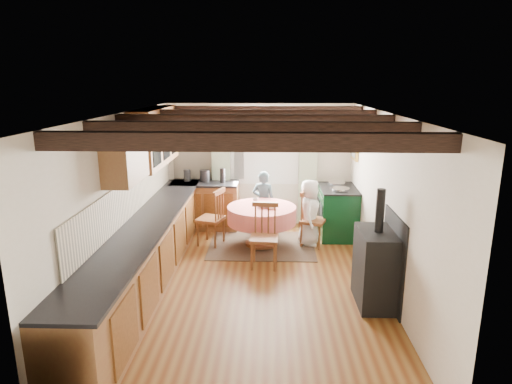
{
  "coord_description": "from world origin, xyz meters",
  "views": [
    {
      "loc": [
        0.22,
        -5.73,
        2.82
      ],
      "look_at": [
        0.0,
        0.8,
        1.15
      ],
      "focal_mm": 30.68,
      "sensor_mm": 36.0,
      "label": 1
    }
  ],
  "objects_px": {
    "chair_right": "(313,218)",
    "cast_iron_stove": "(377,248)",
    "dining_table": "(262,226)",
    "aga_range": "(337,211)",
    "chair_near": "(264,236)",
    "child_far": "(264,202)",
    "cup": "(255,201)",
    "chair_left": "(211,217)",
    "child_right": "(309,213)"
  },
  "relations": [
    {
      "from": "cup",
      "to": "child_right",
      "type": "bearing_deg",
      "value": -7.74
    },
    {
      "from": "child_right",
      "to": "child_far",
      "type": "bearing_deg",
      "value": 62.43
    },
    {
      "from": "chair_near",
      "to": "cast_iron_stove",
      "type": "distance_m",
      "value": 1.84
    },
    {
      "from": "dining_table",
      "to": "chair_near",
      "type": "distance_m",
      "value": 0.9
    },
    {
      "from": "child_far",
      "to": "cup",
      "type": "height_order",
      "value": "child_far"
    },
    {
      "from": "chair_right",
      "to": "dining_table",
      "type": "bearing_deg",
      "value": 113.21
    },
    {
      "from": "child_right",
      "to": "aga_range",
      "type": "bearing_deg",
      "value": -40.02
    },
    {
      "from": "chair_near",
      "to": "aga_range",
      "type": "xyz_separation_m",
      "value": [
        1.34,
        1.47,
        -0.03
      ]
    },
    {
      "from": "dining_table",
      "to": "chair_right",
      "type": "bearing_deg",
      "value": 3.85
    },
    {
      "from": "chair_near",
      "to": "child_far",
      "type": "height_order",
      "value": "child_far"
    },
    {
      "from": "cup",
      "to": "child_far",
      "type": "bearing_deg",
      "value": 73.56
    },
    {
      "from": "dining_table",
      "to": "child_right",
      "type": "height_order",
      "value": "child_right"
    },
    {
      "from": "child_far",
      "to": "aga_range",
      "type": "bearing_deg",
      "value": -169.01
    },
    {
      "from": "dining_table",
      "to": "aga_range",
      "type": "height_order",
      "value": "aga_range"
    },
    {
      "from": "cup",
      "to": "cast_iron_stove",
      "type": "bearing_deg",
      "value": -53.86
    },
    {
      "from": "chair_right",
      "to": "cast_iron_stove",
      "type": "bearing_deg",
      "value": -144.16
    },
    {
      "from": "cast_iron_stove",
      "to": "cup",
      "type": "xyz_separation_m",
      "value": [
        -1.62,
        2.22,
        -0.01
      ]
    },
    {
      "from": "chair_near",
      "to": "cup",
      "type": "height_order",
      "value": "chair_near"
    },
    {
      "from": "cast_iron_stove",
      "to": "child_far",
      "type": "distance_m",
      "value": 3.08
    },
    {
      "from": "dining_table",
      "to": "aga_range",
      "type": "bearing_deg",
      "value": 22.93
    },
    {
      "from": "chair_near",
      "to": "child_far",
      "type": "bearing_deg",
      "value": 95.6
    },
    {
      "from": "chair_left",
      "to": "chair_right",
      "type": "relative_size",
      "value": 1.03
    },
    {
      "from": "chair_near",
      "to": "chair_left",
      "type": "distance_m",
      "value": 1.33
    },
    {
      "from": "chair_near",
      "to": "cup",
      "type": "relative_size",
      "value": 11.16
    },
    {
      "from": "dining_table",
      "to": "chair_left",
      "type": "height_order",
      "value": "chair_left"
    },
    {
      "from": "dining_table",
      "to": "aga_range",
      "type": "xyz_separation_m",
      "value": [
        1.4,
        0.59,
        0.11
      ]
    },
    {
      "from": "aga_range",
      "to": "child_far",
      "type": "bearing_deg",
      "value": 175.4
    },
    {
      "from": "dining_table",
      "to": "chair_right",
      "type": "distance_m",
      "value": 0.91
    },
    {
      "from": "chair_right",
      "to": "cast_iron_stove",
      "type": "height_order",
      "value": "cast_iron_stove"
    },
    {
      "from": "chair_near",
      "to": "cup",
      "type": "distance_m",
      "value": 1.16
    },
    {
      "from": "chair_left",
      "to": "chair_right",
      "type": "height_order",
      "value": "chair_left"
    },
    {
      "from": "dining_table",
      "to": "cast_iron_stove",
      "type": "distance_m",
      "value": 2.53
    },
    {
      "from": "dining_table",
      "to": "cup",
      "type": "bearing_deg",
      "value": 117.24
    },
    {
      "from": "cast_iron_stove",
      "to": "aga_range",
      "type": "bearing_deg",
      "value": 92.44
    },
    {
      "from": "child_right",
      "to": "cup",
      "type": "relative_size",
      "value": 13.1
    },
    {
      "from": "chair_near",
      "to": "chair_left",
      "type": "relative_size",
      "value": 0.99
    },
    {
      "from": "cast_iron_stove",
      "to": "dining_table",
      "type": "bearing_deg",
      "value": 127.06
    },
    {
      "from": "chair_near",
      "to": "chair_right",
      "type": "bearing_deg",
      "value": 52.64
    },
    {
      "from": "chair_right",
      "to": "child_far",
      "type": "relative_size",
      "value": 0.82
    },
    {
      "from": "cast_iron_stove",
      "to": "cup",
      "type": "distance_m",
      "value": 2.75
    },
    {
      "from": "child_far",
      "to": "child_right",
      "type": "relative_size",
      "value": 1.02
    },
    {
      "from": "aga_range",
      "to": "cup",
      "type": "relative_size",
      "value": 11.37
    },
    {
      "from": "dining_table",
      "to": "child_right",
      "type": "relative_size",
      "value": 1.01
    },
    {
      "from": "chair_near",
      "to": "chair_right",
      "type": "height_order",
      "value": "chair_near"
    },
    {
      "from": "cast_iron_stove",
      "to": "child_right",
      "type": "distance_m",
      "value": 2.21
    },
    {
      "from": "chair_left",
      "to": "child_far",
      "type": "distance_m",
      "value": 1.13
    },
    {
      "from": "chair_left",
      "to": "cup",
      "type": "bearing_deg",
      "value": 121.79
    },
    {
      "from": "chair_left",
      "to": "child_far",
      "type": "xyz_separation_m",
      "value": [
        0.92,
        0.65,
        0.09
      ]
    },
    {
      "from": "chair_right",
      "to": "cast_iron_stove",
      "type": "relative_size",
      "value": 0.64
    },
    {
      "from": "aga_range",
      "to": "child_far",
      "type": "xyz_separation_m",
      "value": [
        -1.37,
        0.11,
        0.13
      ]
    }
  ]
}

